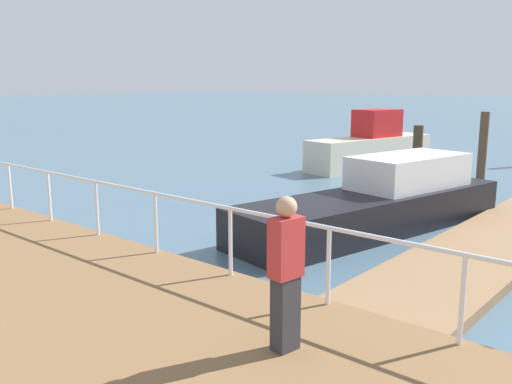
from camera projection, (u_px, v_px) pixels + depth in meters
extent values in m
plane|color=slate|center=(131.00, 205.00, 15.18)|extent=(300.00, 300.00, 0.00)
cylinder|color=white|center=(462.00, 300.00, 6.12)|extent=(0.06, 0.06, 1.05)
cylinder|color=white|center=(328.00, 267.00, 7.25)|extent=(0.06, 0.06, 1.05)
cylinder|color=white|center=(230.00, 242.00, 8.38)|extent=(0.06, 0.06, 1.05)
cylinder|color=white|center=(156.00, 223.00, 9.50)|extent=(0.06, 0.06, 1.05)
cylinder|color=white|center=(97.00, 208.00, 10.63)|extent=(0.06, 0.06, 1.05)
cylinder|color=white|center=(49.00, 196.00, 11.76)|extent=(0.06, 0.06, 1.05)
cylinder|color=white|center=(10.00, 187.00, 12.88)|extent=(0.06, 0.06, 1.05)
cylinder|color=brown|center=(483.00, 147.00, 18.74)|extent=(0.29, 0.29, 2.37)
cylinder|color=#473826|center=(417.00, 158.00, 17.24)|extent=(0.30, 0.30, 2.03)
cube|color=black|center=(373.00, 212.00, 12.50)|extent=(7.54, 3.27, 0.87)
cube|color=white|center=(409.00, 171.00, 13.10)|extent=(3.21, 2.05, 0.77)
cube|color=beige|center=(370.00, 153.00, 21.81)|extent=(6.09, 2.57, 1.22)
cube|color=red|center=(377.00, 123.00, 21.81)|extent=(1.98, 1.48, 1.07)
cube|color=#333338|center=(285.00, 313.00, 6.03)|extent=(0.31, 0.24, 0.84)
cube|color=#BF3333|center=(286.00, 247.00, 5.88)|extent=(0.39, 0.27, 0.66)
sphere|color=tan|center=(287.00, 207.00, 5.80)|extent=(0.23, 0.23, 0.23)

